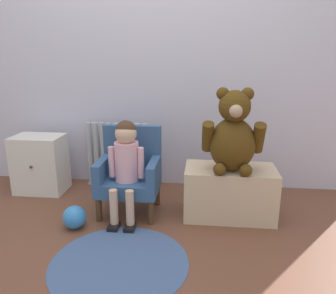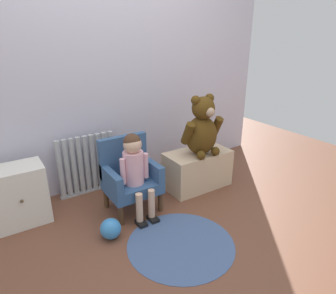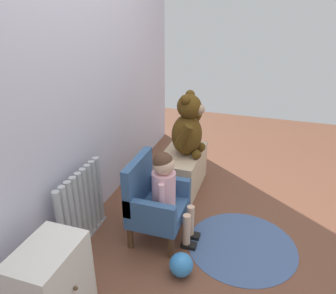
{
  "view_description": "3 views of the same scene",
  "coord_description": "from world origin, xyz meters",
  "views": [
    {
      "loc": [
        0.47,
        -1.74,
        1.14
      ],
      "look_at": [
        0.23,
        0.46,
        0.52
      ],
      "focal_mm": 35.0,
      "sensor_mm": 36.0,
      "label": 1
    },
    {
      "loc": [
        -1.03,
        -1.63,
        1.47
      ],
      "look_at": [
        0.36,
        0.52,
        0.47
      ],
      "focal_mm": 32.0,
      "sensor_mm": 36.0,
      "label": 2
    },
    {
      "loc": [
        -1.95,
        -0.24,
        1.67
      ],
      "look_at": [
        0.34,
        0.51,
        0.57
      ],
      "focal_mm": 35.0,
      "sensor_mm": 36.0,
      "label": 3
    }
  ],
  "objects": [
    {
      "name": "small_dresser",
      "position": [
        -0.9,
        0.77,
        0.24
      ],
      "size": [
        0.41,
        0.31,
        0.49
      ],
      "color": "silver",
      "rests_on": "ground_plane"
    },
    {
      "name": "low_bench",
      "position": [
        0.68,
        0.48,
        0.18
      ],
      "size": [
        0.64,
        0.34,
        0.37
      ],
      "primitive_type": "cube",
      "color": "#CDB18E",
      "rests_on": "ground_plane"
    },
    {
      "name": "child_armchair",
      "position": [
        -0.06,
        0.49,
        0.31
      ],
      "size": [
        0.44,
        0.37,
        0.63
      ],
      "color": "#335580",
      "rests_on": "ground_plane"
    },
    {
      "name": "child_figure",
      "position": [
        -0.06,
        0.39,
        0.46
      ],
      "size": [
        0.25,
        0.35,
        0.71
      ],
      "color": "beige",
      "rests_on": "ground_plane"
    },
    {
      "name": "ground_plane",
      "position": [
        0.0,
        0.0,
        0.0
      ],
      "size": [
        6.0,
        6.0,
        0.0
      ],
      "primitive_type": "plane",
      "color": "brown"
    },
    {
      "name": "back_wall",
      "position": [
        0.0,
        1.09,
        1.2
      ],
      "size": [
        3.8,
        0.05,
        2.4
      ],
      "primitive_type": "cube",
      "color": "silver",
      "rests_on": "ground_plane"
    },
    {
      "name": "floor_rug",
      "position": [
        0.02,
        -0.17,
        0.0
      ],
      "size": [
        0.79,
        0.79,
        0.01
      ],
      "primitive_type": "cylinder",
      "color": "#435A86",
      "rests_on": "ground_plane"
    },
    {
      "name": "toy_ball",
      "position": [
        -0.38,
        0.18,
        0.08
      ],
      "size": [
        0.16,
        0.16,
        0.16
      ],
      "primitive_type": "sphere",
      "color": "#3581C9",
      "rests_on": "ground_plane"
    },
    {
      "name": "large_teddy_bear",
      "position": [
        0.68,
        0.43,
        0.62
      ],
      "size": [
        0.42,
        0.29,
        0.57
      ],
      "color": "#4D330F",
      "rests_on": "low_bench"
    },
    {
      "name": "radiator",
      "position": [
        -0.28,
        0.96,
        0.28
      ],
      "size": [
        0.56,
        0.05,
        0.57
      ],
      "color": "#ABAFB3",
      "rests_on": "ground_plane"
    }
  ]
}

